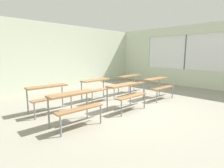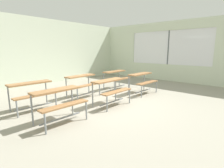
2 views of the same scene
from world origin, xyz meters
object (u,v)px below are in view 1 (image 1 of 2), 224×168
Objects in this scene: desk_bench_r0c2 at (158,83)px; desk_bench_r1c2 at (131,80)px; desk_bench_r0c0 at (74,101)px; desk_bench_r0c1 at (126,91)px; desk_bench_r1c1 at (98,85)px; desk_bench_r1c0 at (49,93)px.

desk_bench_r0c2 is 1.20m from desk_bench_r1c2.
desk_bench_r0c0 is 3.63m from desk_bench_r1c2.
desk_bench_r0c0 is at bearing -161.15° from desk_bench_r1c2.
desk_bench_r0c1 and desk_bench_r1c1 have the same top height.
desk_bench_r0c2 is at bearing -37.95° from desk_bench_r1c1.
desk_bench_r1c1 is at bearing 88.91° from desk_bench_r0c1.
desk_bench_r1c1 is at bearing 146.05° from desk_bench_r0c2.
desk_bench_r0c1 is 0.99× the size of desk_bench_r1c1.
desk_bench_r0c0 is 0.99× the size of desk_bench_r1c0.
desk_bench_r1c2 is at bearing 1.64° from desk_bench_r1c0.
desk_bench_r0c0 and desk_bench_r1c0 have the same top height.
desk_bench_r1c0 is (-1.69, 1.30, 0.00)m from desk_bench_r0c1.
desk_bench_r1c2 is at bearing 93.95° from desk_bench_r0c2.
desk_bench_r0c2 is (3.47, -0.01, 0.00)m from desk_bench_r0c0.
desk_bench_r1c1 is at bearing 2.84° from desk_bench_r1c0.
desk_bench_r1c2 is at bearing 20.87° from desk_bench_r0c0.
desk_bench_r1c2 is (3.44, -0.07, 0.00)m from desk_bench_r1c0.
desk_bench_r0c0 is at bearing -86.74° from desk_bench_r1c0.
desk_bench_r0c1 is 0.98× the size of desk_bench_r1c0.
desk_bench_r0c2 is at bearing -88.54° from desk_bench_r1c2.
desk_bench_r0c0 and desk_bench_r0c1 have the same top height.
desk_bench_r1c0 is 1.73m from desk_bench_r1c1.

